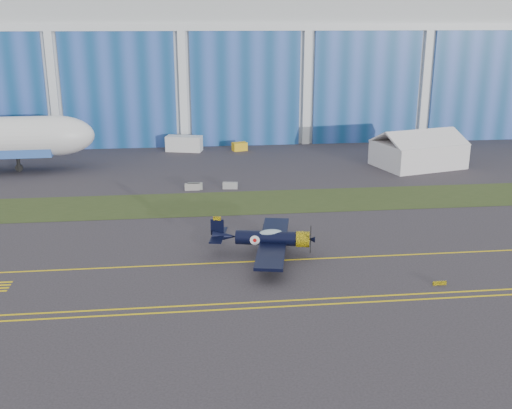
{
  "coord_description": "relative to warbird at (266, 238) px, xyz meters",
  "views": [
    {
      "loc": [
        0.86,
        -57.35,
        22.18
      ],
      "look_at": [
        7.93,
        5.38,
        2.41
      ],
      "focal_mm": 42.0,
      "sensor_mm": 36.0,
      "label": 1
    }
  ],
  "objects": [
    {
      "name": "barrier_a",
      "position": [
        -6.93,
        24.07,
        -1.36
      ],
      "size": [
        2.0,
        0.6,
        0.9
      ],
      "primitive_type": "cube",
      "rotation": [
        0.0,
        0.0,
        -0.0
      ],
      "color": "gray",
      "rests_on": "ground"
    },
    {
      "name": "warbird",
      "position": [
        0.0,
        0.0,
        0.0
      ],
      "size": [
        13.76,
        15.59,
        4.04
      ],
      "rotation": [
        0.0,
        0.0,
        -0.2
      ],
      "color": "black",
      "rests_on": "ground"
    },
    {
      "name": "edge_line_far",
      "position": [
        -7.93,
        -9.88,
        -1.8
      ],
      "size": [
        80.0,
        0.2,
        0.02
      ],
      "primitive_type": "cube",
      "color": "yellow",
      "rests_on": "ground"
    },
    {
      "name": "guard_board_right",
      "position": [
        14.07,
        -8.38,
        -1.63
      ],
      "size": [
        1.2,
        0.15,
        0.35
      ],
      "primitive_type": "cube",
      "color": "yellow",
      "rests_on": "ground"
    },
    {
      "name": "hangar",
      "position": [
        -7.93,
        75.41,
        13.15
      ],
      "size": [
        220.0,
        45.7,
        30.0
      ],
      "color": "silver",
      "rests_on": "ground"
    },
    {
      "name": "grass_median",
      "position": [
        -7.93,
        17.62,
        -1.79
      ],
      "size": [
        260.0,
        10.0,
        0.02
      ],
      "primitive_type": "cube",
      "color": "#475128",
      "rests_on": "ground"
    },
    {
      "name": "ground",
      "position": [
        -7.93,
        3.62,
        -1.81
      ],
      "size": [
        260.0,
        260.0,
        0.0
      ],
      "primitive_type": "plane",
      "color": "#393339",
      "rests_on": "ground"
    },
    {
      "name": "tug",
      "position": [
        1.55,
        48.32,
        -1.09
      ],
      "size": [
        2.78,
        2.14,
        1.43
      ],
      "primitive_type": "cube",
      "rotation": [
        0.0,
        0.0,
        0.27
      ],
      "color": "yellow",
      "rests_on": "ground"
    },
    {
      "name": "shipping_container",
      "position": [
        -8.02,
        48.95,
        -0.49
      ],
      "size": [
        6.52,
        3.9,
        2.64
      ],
      "primitive_type": "cube",
      "rotation": [
        0.0,
        0.0,
        -0.25
      ],
      "color": "silver",
      "rests_on": "ground"
    },
    {
      "name": "tent",
      "position": [
        28.1,
        33.7,
        1.11
      ],
      "size": [
        14.53,
        12.17,
        5.83
      ],
      "rotation": [
        0.0,
        0.0,
        0.27
      ],
      "color": "white",
      "rests_on": "ground"
    },
    {
      "name": "edge_line_near",
      "position": [
        -7.93,
        -10.88,
        -1.8
      ],
      "size": [
        80.0,
        0.2,
        0.02
      ],
      "primitive_type": "cube",
      "color": "yellow",
      "rests_on": "ground"
    },
    {
      "name": "barrier_c",
      "position": [
        -1.82,
        24.15,
        -1.36
      ],
      "size": [
        2.07,
        0.91,
        0.9
      ],
      "primitive_type": "cube",
      "rotation": [
        0.0,
        0.0,
        -0.16
      ],
      "color": "gray",
      "rests_on": "ground"
    },
    {
      "name": "barrier_b",
      "position": [
        -6.55,
        24.34,
        -1.36
      ],
      "size": [
        2.02,
        0.69,
        0.9
      ],
      "primitive_type": "cube",
      "rotation": [
        0.0,
        0.0,
        -0.04
      ],
      "color": "gray",
      "rests_on": "ground"
    },
    {
      "name": "taxiway_centreline",
      "position": [
        -7.93,
        -1.38,
        -1.8
      ],
      "size": [
        200.0,
        0.2,
        0.02
      ],
      "primitive_type": "cube",
      "color": "yellow",
      "rests_on": "ground"
    }
  ]
}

